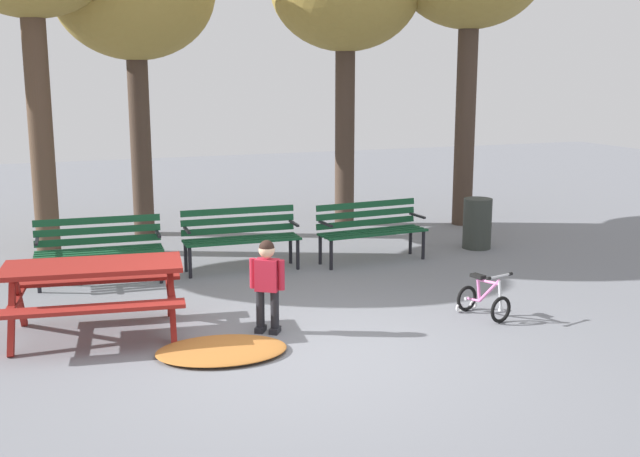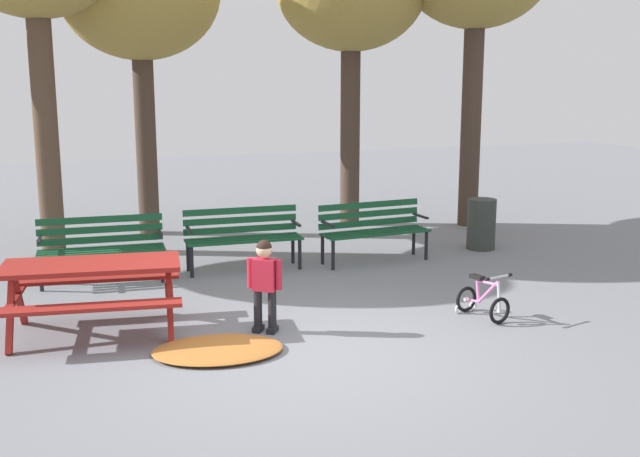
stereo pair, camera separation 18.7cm
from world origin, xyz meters
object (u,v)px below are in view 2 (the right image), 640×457
picnic_table (92,279)px  kids_bicycle (482,300)px  park_bench_far_left (101,244)px  park_bench_left (243,233)px  park_bench_right (373,226)px  trash_bin (481,224)px  child_standing (265,279)px

picnic_table → kids_bicycle: bearing=-12.6°
park_bench_far_left → kids_bicycle: bearing=-37.9°
park_bench_left → kids_bicycle: 3.64m
park_bench_left → park_bench_right: bearing=-5.5°
park_bench_right → trash_bin: size_ratio=2.08×
picnic_table → park_bench_right: park_bench_right is taller
park_bench_far_left → trash_bin: size_ratio=2.08×
park_bench_left → trash_bin: bearing=-0.4°
park_bench_left → child_standing: bearing=-99.4°
picnic_table → park_bench_right: 4.48m
park_bench_right → child_standing: child_standing is taller
picnic_table → kids_bicycle: (4.12, -0.92, -0.39)m
kids_bicycle → park_bench_far_left: bearing=142.1°
park_bench_far_left → child_standing: (1.45, -2.66, 0.07)m
park_bench_left → park_bench_right: 1.90m
child_standing → park_bench_far_left: bearing=118.6°
park_bench_left → child_standing: (-0.45, -2.69, 0.07)m
kids_bicycle → trash_bin: trash_bin is taller
picnic_table → park_bench_far_left: size_ratio=1.21×
kids_bicycle → park_bench_left: bearing=122.9°
kids_bicycle → park_bench_right: bearing=91.7°
park_bench_far_left → park_bench_left: size_ratio=1.00×
child_standing → park_bench_right: bearing=47.1°
park_bench_left → trash_bin: (3.79, -0.03, -0.12)m
child_standing → kids_bicycle: size_ratio=1.63×
park_bench_right → kids_bicycle: size_ratio=2.65×
picnic_table → child_standing: child_standing is taller
park_bench_right → child_standing: (-2.34, -2.51, 0.07)m
park_bench_right → kids_bicycle: (0.08, -2.87, -0.31)m
park_bench_far_left → trash_bin: park_bench_far_left is taller
park_bench_right → park_bench_left: bearing=174.5°
park_bench_right → trash_bin: bearing=4.5°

